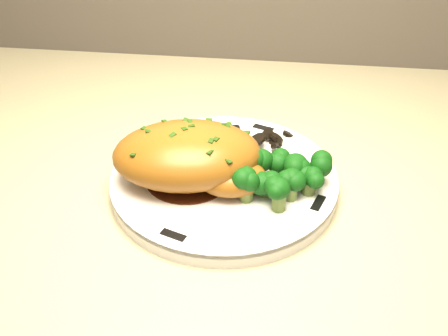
# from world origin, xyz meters

# --- Properties ---
(plate) EXTENTS (0.32, 0.32, 0.02)m
(plate) POSITION_xyz_m (-0.33, 1.65, 0.93)
(plate) COLOR white
(plate) RESTS_ON counter
(rim_accent_0) EXTENTS (0.03, 0.02, 0.00)m
(rim_accent_0) POSITION_xyz_m (-0.30, 1.75, 0.93)
(rim_accent_0) COLOR black
(rim_accent_0) RESTS_ON plate
(rim_accent_1) EXTENTS (0.02, 0.03, 0.00)m
(rim_accent_1) POSITION_xyz_m (-0.43, 1.69, 0.93)
(rim_accent_1) COLOR black
(rim_accent_1) RESTS_ON plate
(rim_accent_2) EXTENTS (0.03, 0.02, 0.00)m
(rim_accent_2) POSITION_xyz_m (-0.37, 1.55, 0.93)
(rim_accent_2) COLOR black
(rim_accent_2) RESTS_ON plate
(rim_accent_3) EXTENTS (0.02, 0.03, 0.00)m
(rim_accent_3) POSITION_xyz_m (-0.23, 1.61, 0.93)
(rim_accent_3) COLOR black
(rim_accent_3) RESTS_ON plate
(gravy_pool) EXTENTS (0.09, 0.09, 0.00)m
(gravy_pool) POSITION_xyz_m (-0.37, 1.64, 0.93)
(gravy_pool) COLOR #3A170A
(gravy_pool) RESTS_ON plate
(chicken_breast) EXTENTS (0.18, 0.13, 0.06)m
(chicken_breast) POSITION_xyz_m (-0.36, 1.64, 0.96)
(chicken_breast) COLOR #955919
(chicken_breast) RESTS_ON plate
(mushroom_pile) EXTENTS (0.08, 0.06, 0.02)m
(mushroom_pile) POSITION_xyz_m (-0.30, 1.71, 0.94)
(mushroom_pile) COLOR black
(mushroom_pile) RESTS_ON plate
(broccoli_florets) EXTENTS (0.10, 0.08, 0.03)m
(broccoli_florets) POSITION_xyz_m (-0.27, 1.63, 0.95)
(broccoli_florets) COLOR #5C7230
(broccoli_florets) RESTS_ON plate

